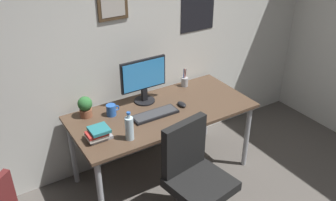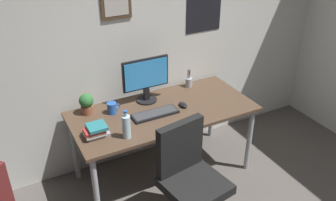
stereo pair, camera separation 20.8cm
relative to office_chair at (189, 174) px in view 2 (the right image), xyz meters
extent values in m
cube|color=silver|center=(0.14, 1.15, 0.77)|extent=(4.40, 0.08, 2.60)
cube|color=beige|center=(-0.12, 1.09, 1.16)|extent=(0.22, 0.00, 0.28)
cube|color=black|center=(0.79, 1.11, 1.01)|extent=(0.40, 0.01, 0.56)
cube|color=#4C3828|center=(0.11, 0.67, 0.20)|extent=(1.70, 0.79, 0.03)
cylinder|color=#9EA0A5|center=(-0.68, 0.34, -0.17)|extent=(0.05, 0.05, 0.71)
cylinder|color=#9EA0A5|center=(0.90, 0.34, -0.17)|extent=(0.05, 0.05, 0.71)
cylinder|color=#9EA0A5|center=(-0.68, 1.01, -0.17)|extent=(0.05, 0.05, 0.71)
cylinder|color=#9EA0A5|center=(0.90, 1.01, -0.17)|extent=(0.05, 0.05, 0.71)
cube|color=black|center=(0.01, -0.08, -0.07)|extent=(0.53, 0.53, 0.08)
cube|color=black|center=(-0.02, 0.12, 0.20)|extent=(0.43, 0.14, 0.45)
cylinder|color=black|center=(0.05, 0.91, 0.22)|extent=(0.20, 0.20, 0.01)
cube|color=black|center=(0.05, 0.91, 0.29)|extent=(0.05, 0.04, 0.12)
cube|color=black|center=(0.05, 0.91, 0.50)|extent=(0.46, 0.02, 0.30)
cube|color=#338CD8|center=(0.05, 0.89, 0.50)|extent=(0.43, 0.00, 0.27)
cube|color=black|center=(0.01, 0.63, 0.22)|extent=(0.43, 0.15, 0.02)
cube|color=#38383A|center=(0.01, 0.63, 0.23)|extent=(0.41, 0.13, 0.00)
ellipsoid|color=black|center=(0.31, 0.64, 0.23)|extent=(0.06, 0.11, 0.04)
cylinder|color=silver|center=(-0.35, 0.42, 0.31)|extent=(0.07, 0.07, 0.20)
cylinder|color=silver|center=(-0.35, 0.42, 0.43)|extent=(0.03, 0.03, 0.04)
cylinder|color=#2659B2|center=(-0.35, 0.42, 0.46)|extent=(0.03, 0.03, 0.01)
cylinder|color=#2659B2|center=(-0.32, 0.84, 0.26)|extent=(0.09, 0.09, 0.10)
torus|color=#2659B2|center=(-0.27, 0.84, 0.27)|extent=(0.05, 0.01, 0.05)
cylinder|color=brown|center=(-0.52, 0.94, 0.25)|extent=(0.11, 0.11, 0.07)
sphere|color=#2D6B33|center=(-0.52, 0.94, 0.34)|extent=(0.13, 0.13, 0.13)
ellipsoid|color=#287A38|center=(-0.55, 0.97, 0.34)|extent=(0.07, 0.08, 0.02)
ellipsoid|color=#287A38|center=(-0.49, 0.97, 0.35)|extent=(0.07, 0.08, 0.02)
ellipsoid|color=#287A38|center=(-0.55, 0.91, 0.36)|extent=(0.08, 0.07, 0.02)
cylinder|color=#9EA0A5|center=(0.56, 0.98, 0.26)|extent=(0.07, 0.07, 0.09)
cylinder|color=#263FBF|center=(0.56, 0.99, 0.34)|extent=(0.01, 0.01, 0.13)
cylinder|color=red|center=(0.57, 0.98, 0.34)|extent=(0.01, 0.01, 0.13)
cylinder|color=black|center=(0.57, 0.99, 0.34)|extent=(0.01, 0.01, 0.13)
cylinder|color=#9EA0A5|center=(0.57, 0.98, 0.34)|extent=(0.01, 0.03, 0.14)
cylinder|color=#9EA0A5|center=(0.56, 0.98, 0.34)|extent=(0.01, 0.02, 0.14)
cube|color=gray|center=(-0.56, 0.56, 0.22)|extent=(0.19, 0.12, 0.03)
cube|color=silver|center=(-0.58, 0.55, 0.25)|extent=(0.17, 0.13, 0.03)
cube|color=#B22D28|center=(-0.58, 0.54, 0.28)|extent=(0.17, 0.12, 0.02)
cube|color=#26727A|center=(-0.56, 0.54, 0.30)|extent=(0.15, 0.15, 0.03)
camera|label=1|loc=(-1.38, -1.83, 1.94)|focal=39.19mm
camera|label=2|loc=(-1.20, -1.93, 1.94)|focal=39.19mm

